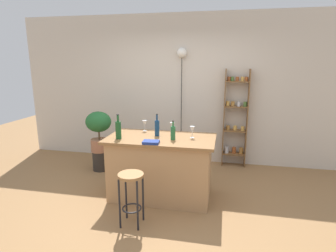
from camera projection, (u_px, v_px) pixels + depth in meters
ground at (156, 206)px, 3.79m from camera, size 12.00×12.00×0.00m
back_wall at (180, 90)px, 5.33m from camera, size 6.40×0.10×2.80m
kitchen_counter at (161, 167)px, 3.97m from camera, size 1.51×0.81×0.89m
bar_stool at (131, 188)px, 3.26m from camera, size 0.30×0.30×0.65m
spice_shelf at (235, 119)px, 5.08m from camera, size 0.43×0.18×1.81m
plant_stool at (101, 160)px, 5.02m from camera, size 0.28×0.28×0.36m
potted_plant at (99, 127)px, 4.88m from camera, size 0.45×0.41×0.72m
bottle_olive_oil at (173, 133)px, 3.74m from camera, size 0.07×0.07×0.27m
bottle_vinegar at (118, 130)px, 3.77m from camera, size 0.08×0.08×0.34m
bottle_wine_red at (157, 128)px, 3.93m from camera, size 0.07×0.07×0.32m
wine_glass_left at (192, 130)px, 3.83m from camera, size 0.07×0.07×0.16m
wine_glass_center at (145, 123)px, 4.21m from camera, size 0.07×0.07×0.16m
wine_glass_right at (172, 125)px, 4.07m from camera, size 0.07×0.07×0.16m
cookbook at (151, 142)px, 3.58m from camera, size 0.22×0.16×0.03m
pendant_globe_light at (182, 55)px, 5.07m from camera, size 0.18×0.18×2.18m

